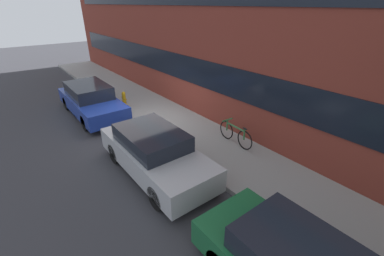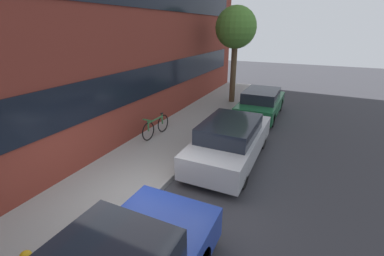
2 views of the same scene
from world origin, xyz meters
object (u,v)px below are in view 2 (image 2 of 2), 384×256
object	(u,v)px
parked_car_green	(261,103)
parked_car_silver	(231,140)
bicycle	(156,126)
street_tree	(236,29)

from	to	relation	value
parked_car_green	parked_car_silver	bearing A→B (deg)	180.00
parked_car_silver	parked_car_green	world-z (taller)	parked_car_silver
bicycle	street_tree	xyz separation A→B (m)	(5.78, -1.14, 3.30)
bicycle	street_tree	distance (m)	6.76
parked_car_green	bicycle	bearing A→B (deg)	145.87
parked_car_green	street_tree	size ratio (longest dim) A/B	0.84
street_tree	parked_car_silver	bearing A→B (deg)	-163.60
parked_car_green	bicycle	world-z (taller)	parked_car_green
parked_car_green	bicycle	size ratio (longest dim) A/B	2.51
street_tree	bicycle	bearing A→B (deg)	168.84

